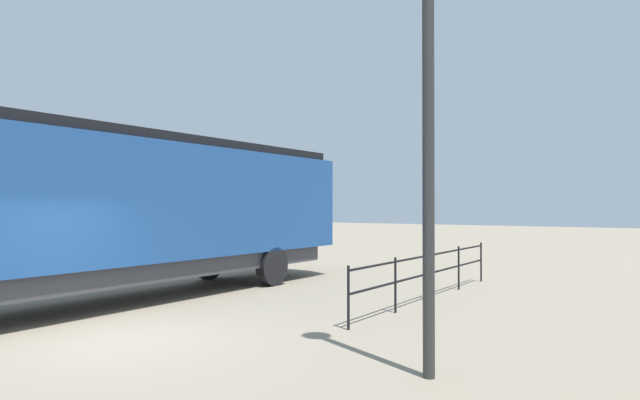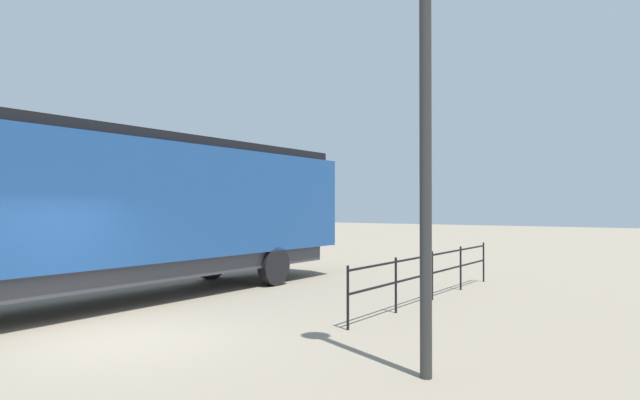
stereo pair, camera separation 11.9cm
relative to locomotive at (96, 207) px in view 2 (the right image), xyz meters
name	(u,v)px [view 2 (the right image)]	position (x,y,z in m)	size (l,w,h in m)	color
ground_plane	(115,340)	(3.09, -1.68, -2.26)	(120.00, 120.00, 0.00)	gray
locomotive	(96,207)	(0.00, 0.00, 0.00)	(2.84, 16.60, 4.00)	navy
lamp_post	(425,7)	(8.29, -0.64, 2.65)	(0.51, 0.51, 7.15)	#2D2D2D
platform_fence	(432,268)	(5.97, 5.10, -1.49)	(0.05, 7.86, 1.18)	black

